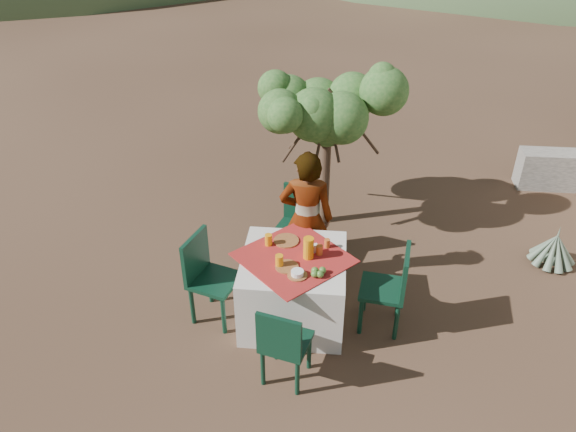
% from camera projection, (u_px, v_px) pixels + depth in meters
% --- Properties ---
extents(ground, '(160.00, 160.00, 0.00)m').
position_uv_depth(ground, '(359.00, 343.00, 5.55)').
color(ground, '#362518').
rests_on(ground, ground).
extents(table, '(1.30, 1.30, 0.76)m').
position_uv_depth(table, '(293.00, 287.00, 5.68)').
color(table, silver).
rests_on(table, ground).
extents(chair_far, '(0.54, 0.54, 0.93)m').
position_uv_depth(chair_far, '(298.00, 222.00, 6.44)').
color(chair_far, black).
rests_on(chair_far, ground).
extents(chair_near, '(0.49, 0.49, 0.88)m').
position_uv_depth(chair_near, '(283.00, 343.00, 4.89)').
color(chair_near, black).
rests_on(chair_near, ground).
extents(chair_left, '(0.56, 0.56, 0.96)m').
position_uv_depth(chair_left, '(207.00, 274.00, 5.61)').
color(chair_left, black).
rests_on(chair_left, ground).
extents(chair_right, '(0.49, 0.49, 0.94)m').
position_uv_depth(chair_right, '(391.00, 286.00, 5.48)').
color(chair_right, black).
rests_on(chair_right, ground).
extents(person, '(0.59, 0.39, 1.59)m').
position_uv_depth(person, '(306.00, 219.00, 5.98)').
color(person, '#8C6651').
rests_on(person, ground).
extents(shrub_tree, '(1.57, 1.54, 1.85)m').
position_uv_depth(shrub_tree, '(333.00, 116.00, 6.65)').
color(shrub_tree, '#462F23').
rests_on(shrub_tree, ground).
extents(agave, '(0.54, 0.53, 0.57)m').
position_uv_depth(agave, '(554.00, 249.00, 6.55)').
color(agave, slate).
rests_on(agave, ground).
extents(plate_far, '(0.26, 0.26, 0.01)m').
position_uv_depth(plate_far, '(286.00, 241.00, 5.70)').
color(plate_far, brown).
rests_on(plate_far, table).
extents(plate_near, '(0.22, 0.22, 0.01)m').
position_uv_depth(plate_near, '(287.00, 267.00, 5.33)').
color(plate_near, brown).
rests_on(plate_near, table).
extents(glass_far, '(0.07, 0.07, 0.12)m').
position_uv_depth(glass_far, '(268.00, 240.00, 5.62)').
color(glass_far, orange).
rests_on(glass_far, table).
extents(glass_near, '(0.08, 0.08, 0.12)m').
position_uv_depth(glass_near, '(279.00, 261.00, 5.32)').
color(glass_near, orange).
rests_on(glass_near, table).
extents(juice_pitcher, '(0.10, 0.10, 0.23)m').
position_uv_depth(juice_pitcher, '(308.00, 248.00, 5.41)').
color(juice_pitcher, orange).
rests_on(juice_pitcher, table).
extents(bowl_plate, '(0.19, 0.19, 0.01)m').
position_uv_depth(bowl_plate, '(297.00, 275.00, 5.23)').
color(bowl_plate, brown).
rests_on(bowl_plate, table).
extents(white_bowl, '(0.12, 0.12, 0.04)m').
position_uv_depth(white_bowl, '(297.00, 273.00, 5.21)').
color(white_bowl, white).
rests_on(white_bowl, bowl_plate).
extents(jar_left, '(0.07, 0.07, 0.10)m').
position_uv_depth(jar_left, '(319.00, 250.00, 5.49)').
color(jar_left, '#CE5F24').
rests_on(jar_left, table).
extents(jar_right, '(0.06, 0.06, 0.09)m').
position_uv_depth(jar_right, '(327.00, 243.00, 5.59)').
color(jar_right, '#CE5F24').
rests_on(jar_right, table).
extents(napkin_holder, '(0.08, 0.06, 0.09)m').
position_uv_depth(napkin_holder, '(314.00, 248.00, 5.52)').
color(napkin_holder, white).
rests_on(napkin_holder, table).
extents(fruit_cluster, '(0.14, 0.13, 0.07)m').
position_uv_depth(fruit_cluster, '(318.00, 272.00, 5.22)').
color(fruit_cluster, '#4A782B').
rests_on(fruit_cluster, table).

